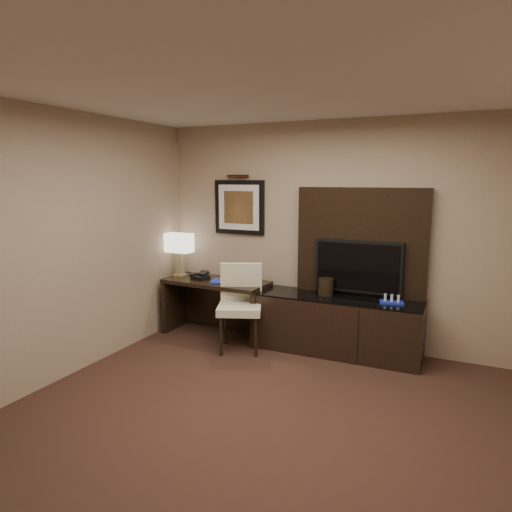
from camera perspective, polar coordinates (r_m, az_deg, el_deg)
The scene contains 18 objects.
floor at distance 3.75m, azimuth -1.31°, elevation -22.98°, with size 4.50×5.00×0.01m, color #331D17.
ceiling at distance 3.23m, azimuth -1.50°, elevation 21.84°, with size 4.50×5.00×0.01m, color silver.
wall_back at distance 5.55m, azimuth 10.10°, elevation 2.59°, with size 4.50×0.01×2.70m, color #9F866B.
wall_left at distance 4.67m, azimuth -27.01°, elevation 0.37°, with size 0.01×5.00×2.70m, color #9F866B.
desk at distance 5.99m, azimuth -4.98°, elevation -6.44°, with size 1.36×0.58×0.73m, color black.
credenza at distance 5.45m, azimuth 9.90°, elevation -8.47°, with size 1.95×0.54×0.67m, color black.
tv_wall_panel at distance 5.44m, azimuth 12.97°, elevation 1.49°, with size 1.50×0.12×1.30m, color black.
tv at distance 5.38m, azimuth 12.64°, elevation -1.28°, with size 1.00×0.08×0.60m, color black.
artwork at distance 5.97m, azimuth -2.08°, elevation 6.10°, with size 0.70×0.04×0.70m, color black.
picture_light at distance 5.92m, azimuth -2.28°, elevation 9.95°, with size 0.04×0.04×0.30m, color #442815.
desk_chair at distance 5.40m, azimuth -2.04°, elevation -6.44°, with size 0.50×0.58×1.05m, color beige, non-canonical shape.
table_lamp at distance 6.20m, azimuth -9.54°, elevation 0.41°, with size 0.38×0.22×0.62m, color #9A8D60, non-canonical shape.
desk_phone at distance 5.97m, azimuth -6.98°, elevation -2.46°, with size 0.19×0.17×0.10m, color black, non-canonical shape.
blue_folder at distance 5.81m, azimuth -4.46°, elevation -3.13°, with size 0.22×0.29×0.02m, color #1C2AB8.
book at distance 5.82m, azimuth -4.15°, elevation -1.98°, with size 0.18×0.02×0.24m, color tan.
water_bottle at distance 5.72m, azimuth -1.48°, elevation -2.53°, with size 0.06×0.06×0.17m, color silver.
ice_bucket at distance 5.41m, azimuth 8.73°, elevation -3.81°, with size 0.18×0.18×0.20m, color black.
minibar_tray at distance 5.22m, azimuth 16.61°, elevation -5.21°, with size 0.25×0.15×0.09m, color #1A2CAA, non-canonical shape.
Camera 1 is at (1.40, -2.83, 2.02)m, focal length 32.00 mm.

